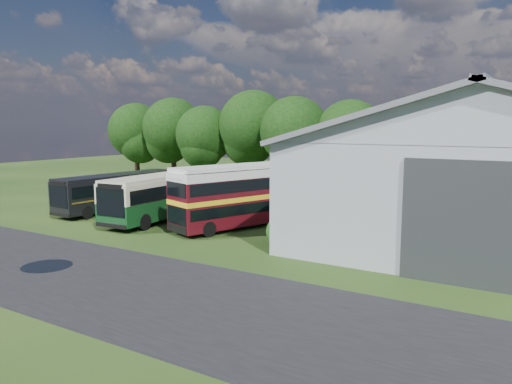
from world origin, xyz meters
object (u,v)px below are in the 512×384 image
Objects in this scene: bus_maroon_double at (240,196)px; storage_shed at (506,162)px; bus_dark_single at (118,191)px; bus_green_single at (170,194)px.

storage_shed is at bearing 46.22° from bus_maroon_double.
bus_maroon_double is 0.94× the size of bus_dark_single.
storage_shed is 2.67× the size of bus_maroon_double.
bus_maroon_double is at bearing -3.37° from bus_green_single.
storage_shed is 26.00m from bus_dark_single.
bus_green_single is at bearing -161.51° from bus_maroon_double.
storage_shed reaches higher than bus_green_single.
storage_shed reaches higher than bus_maroon_double.
bus_dark_single is (-5.26, 0.25, -0.17)m from bus_green_single.
bus_dark_single is (-24.91, -6.95, -2.73)m from storage_shed.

